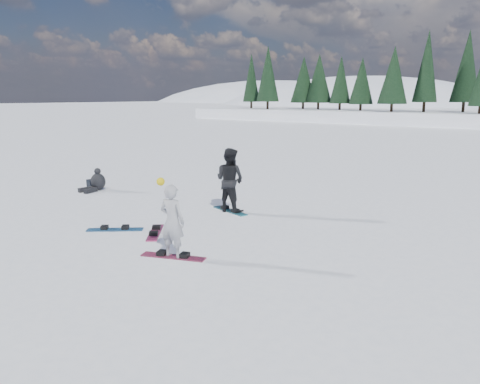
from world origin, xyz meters
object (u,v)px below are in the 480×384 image
snowboard_loose_b (155,233)px  snowboard_loose_a (115,230)px  gear_bag (92,184)px  snowboarder_woman (172,221)px  snowboarder_man (230,180)px  seated_rider (97,182)px

snowboard_loose_b → snowboard_loose_a: same height
snowboard_loose_a → gear_bag: bearing=109.7°
snowboard_loose_b → snowboard_loose_a: size_ratio=1.00×
snowboard_loose_b → snowboard_loose_a: 1.17m
snowboarder_woman → snowboarder_man: (-1.68, 4.12, 0.15)m
seated_rider → snowboard_loose_b: (6.04, -2.52, -0.32)m
gear_bag → snowboarder_woman: bearing=-24.3°
snowboarder_man → gear_bag: bearing=-0.5°
snowboard_loose_b → snowboard_loose_a: (-1.07, -0.48, 0.00)m
snowboarder_woman → gear_bag: snowboarder_woman is taller
snowboarder_woman → snowboard_loose_b: 2.21m
seated_rider → snowboard_loose_a: size_ratio=0.69×
snowboard_loose_a → snowboarder_man: bearing=31.8°
snowboarder_man → snowboard_loose_a: (-1.14, -3.55, -0.99)m
snowboarder_man → snowboard_loose_a: snowboarder_man is taller
snowboarder_woman → gear_bag: size_ratio=4.06×
snowboarder_man → snowboarder_woman: bearing=109.1°
gear_bag → seated_rider: bearing=-20.1°
seated_rider → snowboard_loose_a: seated_rider is taller
snowboarder_woman → seated_rider: snowboarder_woman is taller
snowboarder_woman → snowboard_loose_a: bearing=-21.6°
snowboarder_man → seated_rider: bearing=2.2°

